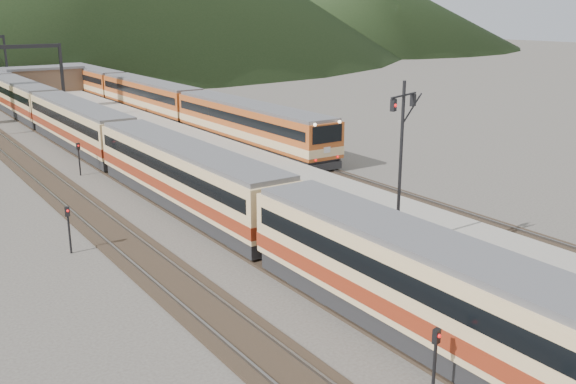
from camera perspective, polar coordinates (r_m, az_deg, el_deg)
track_main at (r=50.88m, az=-16.39°, el=2.86°), size 2.60×200.00×0.23m
track_far at (r=49.65m, az=-21.86°, el=2.04°), size 2.60×200.00×0.23m
track_second at (r=55.35m, az=-5.02°, el=4.46°), size 2.60×200.00×0.23m
platform at (r=50.91m, az=-9.73°, el=3.79°), size 8.00×100.00×1.00m
gantry_near at (r=63.80m, az=-23.55°, el=9.75°), size 9.55×0.25×8.00m
station_shed at (r=88.24m, az=-20.90°, el=9.39°), size 9.40×4.40×3.10m
main_train at (r=54.80m, az=-18.05°, el=5.66°), size 2.86×98.05×3.49m
second_train at (r=70.81m, az=-12.17°, el=8.31°), size 3.03×62.04×3.69m
signal_mast at (r=27.40m, az=10.03°, el=3.87°), size 2.09×0.86×7.18m
short_signal_a at (r=19.37m, az=12.95°, el=-13.90°), size 0.25×0.20×2.27m
short_signal_b at (r=46.05m, az=-18.10°, el=3.18°), size 0.26×0.22×2.27m
short_signal_c at (r=31.32m, az=-18.93°, el=-2.66°), size 0.25×0.21×2.27m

